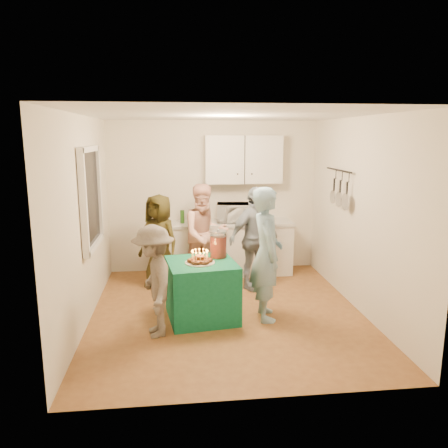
{
  "coord_description": "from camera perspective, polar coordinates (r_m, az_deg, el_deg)",
  "views": [
    {
      "loc": [
        -0.67,
        -5.51,
        2.35
      ],
      "look_at": [
        0.0,
        0.35,
        1.15
      ],
      "focal_mm": 35.0,
      "sensor_mm": 36.0,
      "label": 1
    }
  ],
  "objects": [
    {
      "name": "left_wall",
      "position": [
        5.72,
        -17.79,
        0.37
      ],
      "size": [
        4.0,
        4.0,
        0.0
      ],
      "primitive_type": "plane",
      "color": "silver",
      "rests_on": "floor"
    },
    {
      "name": "woman_back_left",
      "position": [
        6.87,
        -8.44,
        -2.24
      ],
      "size": [
        0.85,
        0.82,
        1.47
      ],
      "primitive_type": "imported",
      "rotation": [
        0.0,
        0.0,
        -0.69
      ],
      "color": "#534917",
      "rests_on": "floor"
    },
    {
      "name": "ceiling",
      "position": [
        5.56,
        0.42,
        14.08
      ],
      "size": [
        4.0,
        4.0,
        0.0
      ],
      "primitive_type": "plane",
      "color": "white",
      "rests_on": "floor"
    },
    {
      "name": "woman_back_right",
      "position": [
        6.72,
        3.95,
        -1.9
      ],
      "size": [
        1.0,
        0.82,
        1.6
      ],
      "primitive_type": "imported",
      "rotation": [
        0.0,
        0.0,
        0.54
      ],
      "color": "#102035",
      "rests_on": "floor"
    },
    {
      "name": "party_table",
      "position": [
        5.74,
        -2.92,
        -8.61
      ],
      "size": [
        0.96,
        0.96,
        0.76
      ],
      "primitive_type": "cube",
      "rotation": [
        0.0,
        0.0,
        0.14
      ],
      "color": "#0E603E",
      "rests_on": "floor"
    },
    {
      "name": "counter",
      "position": [
        7.51,
        0.35,
        -3.32
      ],
      "size": [
        2.2,
        0.58,
        0.86
      ],
      "primitive_type": "cube",
      "color": "white",
      "rests_on": "floor"
    },
    {
      "name": "woman_back_center",
      "position": [
        6.96,
        -2.51,
        -1.35
      ],
      "size": [
        0.91,
        0.79,
        1.61
      ],
      "primitive_type": "imported",
      "rotation": [
        0.0,
        0.0,
        0.26
      ],
      "color": "#E98B79",
      "rests_on": "floor"
    },
    {
      "name": "man_birthday",
      "position": [
        5.62,
        5.58,
        -3.91
      ],
      "size": [
        0.42,
        0.64,
        1.72
      ],
      "primitive_type": "imported",
      "rotation": [
        0.0,
        0.0,
        1.55
      ],
      "color": "#88AEC6",
      "rests_on": "floor"
    },
    {
      "name": "right_wall",
      "position": [
        6.13,
        17.35,
        1.11
      ],
      "size": [
        4.0,
        4.0,
        0.0
      ],
      "primitive_type": "plane",
      "color": "silver",
      "rests_on": "floor"
    },
    {
      "name": "upper_cabinet",
      "position": [
        7.47,
        2.54,
        8.41
      ],
      "size": [
        1.3,
        0.3,
        0.8
      ],
      "primitive_type": "cube",
      "color": "white",
      "rests_on": "back_wall"
    },
    {
      "name": "microwave",
      "position": [
        7.39,
        1.29,
        1.49
      ],
      "size": [
        0.6,
        0.44,
        0.31
      ],
      "primitive_type": "imported",
      "rotation": [
        0.0,
        0.0,
        -0.1
      ],
      "color": "white",
      "rests_on": "countertop"
    },
    {
      "name": "donut_cake",
      "position": [
        5.54,
        -3.18,
        -4.23
      ],
      "size": [
        0.38,
        0.38,
        0.18
      ],
      "primitive_type": null,
      "color": "#381C0C",
      "rests_on": "party_table"
    },
    {
      "name": "punch_jar",
      "position": [
        5.78,
        -0.76,
        -2.72
      ],
      "size": [
        0.22,
        0.22,
        0.34
      ],
      "primitive_type": "cylinder",
      "color": "#B41F0E",
      "rests_on": "party_table"
    },
    {
      "name": "floor",
      "position": [
        6.03,
        0.38,
        -11.44
      ],
      "size": [
        4.0,
        4.0,
        0.0
      ],
      "primitive_type": "plane",
      "color": "brown",
      "rests_on": "ground"
    },
    {
      "name": "back_wall",
      "position": [
        7.61,
        -1.41,
        3.56
      ],
      "size": [
        3.6,
        3.6,
        0.0
      ],
      "primitive_type": "plane",
      "color": "silver",
      "rests_on": "floor"
    },
    {
      "name": "window_night",
      "position": [
        5.97,
        -17.1,
        3.29
      ],
      "size": [
        0.04,
        1.0,
        1.2
      ],
      "primitive_type": "cube",
      "color": "black",
      "rests_on": "left_wall"
    },
    {
      "name": "countertop",
      "position": [
        7.41,
        0.35,
        0.09
      ],
      "size": [
        2.24,
        0.62,
        0.05
      ],
      "primitive_type": "cube",
      "color": "beige",
      "rests_on": "counter"
    },
    {
      "name": "child_near_left",
      "position": [
        5.23,
        -9.11,
        -7.38
      ],
      "size": [
        0.64,
        0.94,
        1.34
      ],
      "primitive_type": "imported",
      "rotation": [
        0.0,
        0.0,
        -1.39
      ],
      "color": "#5A5048",
      "rests_on": "floor"
    },
    {
      "name": "pot_rack",
      "position": [
        6.7,
        14.48,
        4.7
      ],
      "size": [
        0.12,
        1.0,
        0.6
      ],
      "primitive_type": "cube",
      "color": "black",
      "rests_on": "right_wall"
    }
  ]
}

